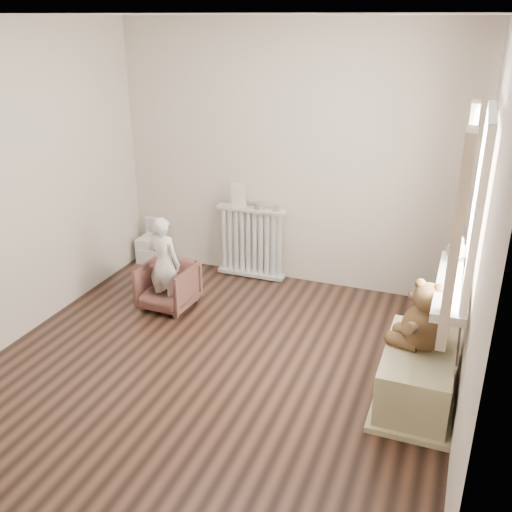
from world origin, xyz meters
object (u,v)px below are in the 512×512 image
(armchair, at_px, (168,286))
(teddy_bear, at_px, (426,317))
(toy_bench, at_px, (417,376))
(radiator, at_px, (251,243))
(child, at_px, (164,263))
(toy_vanity, at_px, (153,239))
(plush_cat, at_px, (457,247))

(armchair, xyz_separation_m, teddy_bear, (2.39, -0.62, 0.45))
(toy_bench, bearing_deg, radiator, 140.18)
(child, distance_m, toy_bench, 2.47)
(toy_vanity, height_order, plush_cat, plush_cat)
(armchair, bearing_deg, plush_cat, 1.89)
(toy_vanity, xyz_separation_m, child, (0.69, -0.95, 0.20))
(toy_bench, xyz_separation_m, teddy_bear, (0.01, 0.03, 0.47))
(teddy_bear, bearing_deg, child, -179.61)
(toy_bench, bearing_deg, plush_cat, 76.78)
(child, xyz_separation_m, teddy_bear, (2.39, -0.57, 0.20))
(plush_cat, bearing_deg, armchair, 168.09)
(toy_vanity, distance_m, plush_cat, 3.43)
(toy_vanity, xyz_separation_m, plush_cat, (3.21, -0.95, 0.72))
(teddy_bear, relative_size, plush_cat, 2.12)
(radiator, xyz_separation_m, teddy_bear, (1.90, -1.55, 0.28))
(armchair, height_order, plush_cat, plush_cat)
(toy_vanity, xyz_separation_m, teddy_bear, (3.08, -1.52, 0.40))
(teddy_bear, bearing_deg, toy_bench, -88.31)
(teddy_bear, bearing_deg, armchair, 179.26)
(radiator, relative_size, child, 0.85)
(radiator, bearing_deg, child, -116.63)
(radiator, relative_size, plush_cat, 3.21)
(toy_bench, height_order, plush_cat, plush_cat)
(toy_vanity, relative_size, plush_cat, 2.16)
(radiator, bearing_deg, toy_bench, -39.82)
(armchair, distance_m, toy_bench, 2.47)
(child, bearing_deg, plush_cat, -176.97)
(teddy_bear, xyz_separation_m, plush_cat, (0.13, 0.57, 0.33))
(toy_vanity, height_order, teddy_bear, teddy_bear)
(armchair, xyz_separation_m, plush_cat, (2.52, -0.05, 0.78))
(radiator, relative_size, armchair, 1.58)
(armchair, height_order, toy_bench, armchair)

